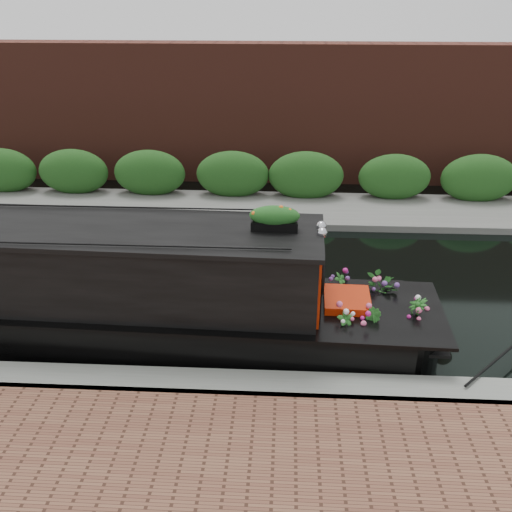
{
  "coord_description": "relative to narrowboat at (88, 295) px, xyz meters",
  "views": [
    {
      "loc": [
        1.47,
        -9.98,
        5.49
      ],
      "look_at": [
        0.95,
        -0.6,
        1.0
      ],
      "focal_mm": 40.0,
      "sensor_mm": 36.0,
      "label": 1
    }
  ],
  "objects": [
    {
      "name": "narrowboat",
      "position": [
        0.0,
        0.0,
        0.0
      ],
      "size": [
        11.26,
        2.36,
        2.64
      ],
      "rotation": [
        0.0,
        0.0,
        -0.04
      ],
      "color": "black",
      "rests_on": "ground"
    },
    {
      "name": "rope_fender",
      "position": [
        5.98,
        -0.0,
        -0.64
      ],
      "size": [
        0.28,
        0.35,
        0.28
      ],
      "primitive_type": "cylinder",
      "rotation": [
        1.57,
        0.0,
        0.0
      ],
      "color": "brown",
      "rests_on": "ground"
    },
    {
      "name": "ground",
      "position": [
        1.81,
        1.81,
        -0.78
      ],
      "size": [
        80.0,
        80.0,
        0.0
      ],
      "primitive_type": "plane",
      "color": "black",
      "rests_on": "ground"
    },
    {
      "name": "far_hedge",
      "position": [
        1.81,
        6.91,
        -0.78
      ],
      "size": [
        40.0,
        1.1,
        2.8
      ],
      "primitive_type": "cube",
      "color": "#204F1A",
      "rests_on": "ground"
    },
    {
      "name": "far_brick_wall",
      "position": [
        1.81,
        9.01,
        -0.78
      ],
      "size": [
        40.0,
        1.0,
        8.0
      ],
      "primitive_type": "cube",
      "color": "#52251B",
      "rests_on": "ground"
    },
    {
      "name": "near_bank_coping",
      "position": [
        1.81,
        -1.49,
        -0.78
      ],
      "size": [
        40.0,
        0.6,
        0.5
      ],
      "primitive_type": "cube",
      "color": "gray",
      "rests_on": "ground"
    },
    {
      "name": "far_bank_path",
      "position": [
        1.81,
        6.01,
        -0.78
      ],
      "size": [
        40.0,
        2.4,
        0.34
      ],
      "primitive_type": "cube",
      "color": "slate",
      "rests_on": "ground"
    }
  ]
}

